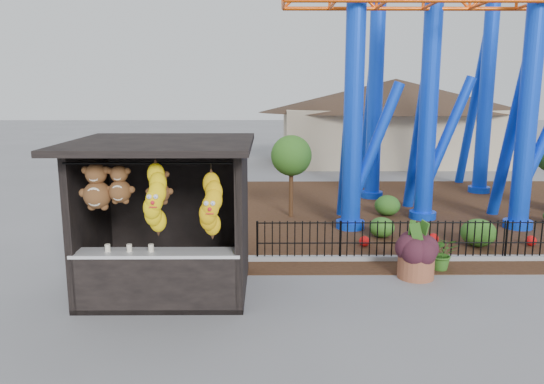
{
  "coord_description": "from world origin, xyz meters",
  "views": [
    {
      "loc": [
        -0.94,
        -9.24,
        4.12
      ],
      "look_at": [
        -0.86,
        1.5,
        2.0
      ],
      "focal_mm": 35.0,
      "sensor_mm": 36.0,
      "label": 1
    }
  ],
  "objects_px": {
    "roller_coaster": "(459,13)",
    "terracotta_planter": "(416,266)",
    "prize_booth": "(163,221)",
    "potted_plant": "(442,253)"
  },
  "relations": [
    {
      "from": "roller_coaster",
      "to": "terracotta_planter",
      "type": "bearing_deg",
      "value": -113.74
    },
    {
      "from": "roller_coaster",
      "to": "terracotta_planter",
      "type": "relative_size",
      "value": 13.85
    },
    {
      "from": "prize_booth",
      "to": "terracotta_planter",
      "type": "distance_m",
      "value": 5.55
    },
    {
      "from": "prize_booth",
      "to": "potted_plant",
      "type": "distance_m",
      "value": 6.33
    },
    {
      "from": "potted_plant",
      "to": "prize_booth",
      "type": "bearing_deg",
      "value": -148.58
    },
    {
      "from": "terracotta_planter",
      "to": "potted_plant",
      "type": "xyz_separation_m",
      "value": [
        0.73,
        0.51,
        0.12
      ]
    },
    {
      "from": "prize_booth",
      "to": "potted_plant",
      "type": "relative_size",
      "value": 4.43
    },
    {
      "from": "roller_coaster",
      "to": "potted_plant",
      "type": "bearing_deg",
      "value": -109.45
    },
    {
      "from": "roller_coaster",
      "to": "potted_plant",
      "type": "xyz_separation_m",
      "value": [
        -2.07,
        -5.87,
        -6.05
      ]
    },
    {
      "from": "prize_booth",
      "to": "potted_plant",
      "type": "height_order",
      "value": "prize_booth"
    }
  ]
}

